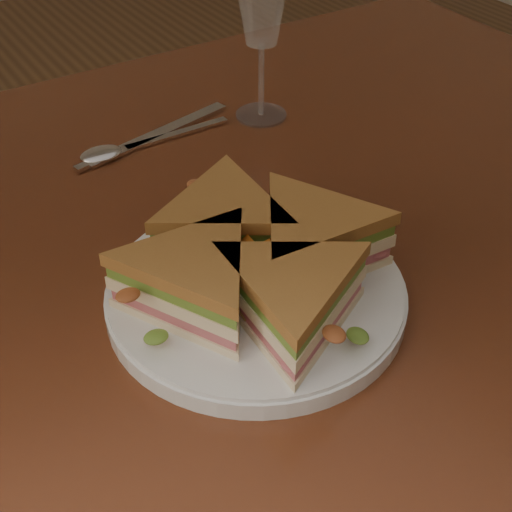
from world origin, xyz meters
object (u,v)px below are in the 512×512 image
at_px(table, 231,292).
at_px(knife, 149,139).
at_px(sandwich_wedges, 256,261).
at_px(spoon, 120,150).
at_px(wine_glass, 262,5).
at_px(plate, 256,295).

relative_size(table, knife, 5.65).
xyz_separation_m(sandwich_wedges, knife, (0.04, 0.30, -0.04)).
bearing_deg(spoon, wine_glass, -3.57).
relative_size(plate, knife, 1.19).
bearing_deg(knife, plate, -111.33).
bearing_deg(table, knife, 89.52).
distance_m(knife, wine_glass, 0.20).
relative_size(plate, spoon, 1.37).
distance_m(table, spoon, 0.20).
bearing_deg(spoon, sandwich_wedges, -90.92).
bearing_deg(plate, wine_glass, 56.48).
relative_size(knife, wine_glass, 1.12).
xyz_separation_m(knife, wine_glass, (0.14, -0.02, 0.13)).
distance_m(table, plate, 0.17).
distance_m(plate, knife, 0.30).
bearing_deg(sandwich_wedges, table, 70.09).
bearing_deg(knife, sandwich_wedges, -111.33).
bearing_deg(plate, sandwich_wedges, 0.00).
bearing_deg(wine_glass, spoon, 176.43).
bearing_deg(wine_glass, knife, 172.01).
xyz_separation_m(plate, spoon, (0.00, 0.29, -0.00)).
xyz_separation_m(spoon, wine_glass, (0.18, -0.01, 0.13)).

